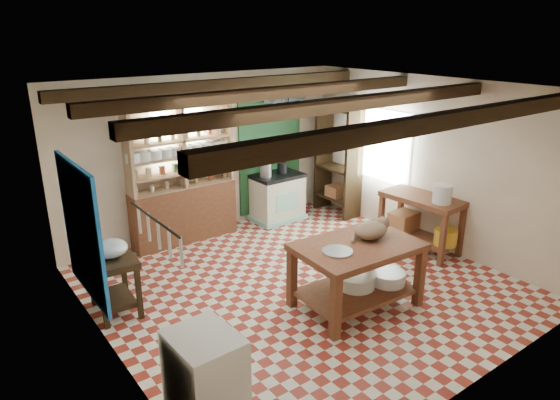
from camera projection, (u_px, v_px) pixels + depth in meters
floor at (302, 286)px, 6.67m from camera, size 5.00×5.00×0.02m
ceiling at (305, 88)px, 5.82m from camera, size 5.00×5.00×0.02m
wall_back at (207, 155)px, 8.14m from camera, size 5.00×0.04×2.60m
wall_front at (484, 266)px, 4.35m from camera, size 5.00×0.04×2.60m
wall_left at (103, 242)px, 4.84m from camera, size 0.04×5.00×2.60m
wall_right at (430, 163)px, 7.65m from camera, size 0.04×5.00×2.60m
ceiling_beams at (305, 98)px, 5.86m from camera, size 5.00×3.80×0.15m
blue_wall_patch at (82, 231)px, 5.60m from camera, size 0.04×1.40×1.60m
green_wall_patch at (270, 148)px, 8.84m from camera, size 1.30×0.04×2.30m
window_back at (178, 134)px, 7.71m from camera, size 0.90×0.02×0.80m
window_right at (380, 145)px, 8.36m from camera, size 0.02×1.30×1.20m
utensil_rail at (155, 233)px, 3.80m from camera, size 0.06×0.90×0.28m
pot_rack at (284, 97)px, 8.21m from camera, size 0.86×0.12×0.36m
shelving_unit at (182, 175)px, 7.75m from camera, size 1.70×0.34×2.20m
tall_rack at (338, 160)px, 8.99m from camera, size 0.40×0.86×2.00m
work_table at (356, 275)px, 6.07m from camera, size 1.52×1.06×0.83m
stove at (277, 197)px, 8.82m from camera, size 0.87×0.59×0.84m
prep_table at (114, 284)px, 5.96m from camera, size 0.55×0.76×0.73m
white_cabinet at (206, 383)px, 4.16m from camera, size 0.53×0.63×0.92m
right_counter at (420, 223)px, 7.62m from camera, size 0.69×1.25×0.87m
cat at (371, 230)px, 6.07m from camera, size 0.49×0.39×0.20m
steel_tray at (338, 251)px, 5.71m from camera, size 0.38×0.38×0.02m
basin_large at (356, 280)px, 6.17m from camera, size 0.50×0.50×0.16m
basin_small at (388, 277)px, 6.26m from camera, size 0.46×0.46×0.15m
kettle_left at (266, 170)px, 8.51m from camera, size 0.21×0.21×0.23m
kettle_right at (282, 168)px, 8.71m from camera, size 0.17×0.17×0.21m
enamel_bowl at (110, 248)px, 5.80m from camera, size 0.43×0.43×0.20m
white_bucket at (442, 194)px, 7.15m from camera, size 0.29×0.29×0.27m
wicker_basket at (404, 221)px, 7.86m from camera, size 0.44×0.36×0.29m
yellow_tub at (446, 237)px, 7.33m from camera, size 0.35×0.35×0.24m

